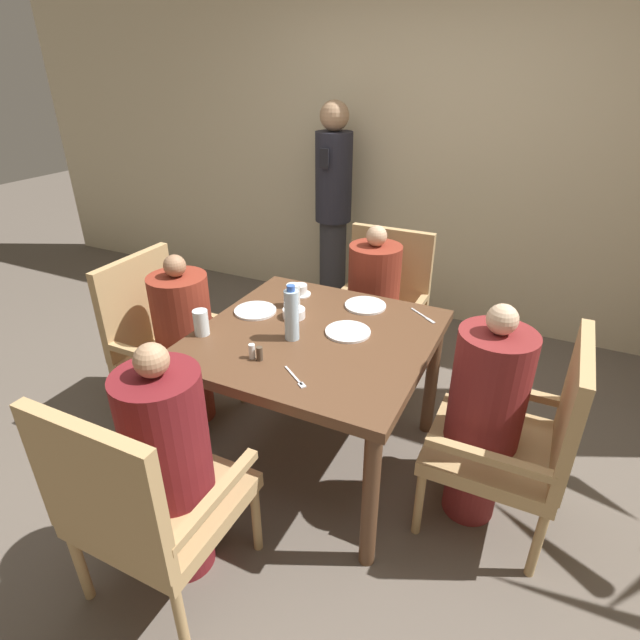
{
  "coord_description": "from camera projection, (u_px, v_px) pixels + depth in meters",
  "views": [
    {
      "loc": [
        0.93,
        -1.87,
        1.92
      ],
      "look_at": [
        0.0,
        0.05,
        0.81
      ],
      "focal_mm": 28.0,
      "sensor_mm": 36.0,
      "label": 1
    }
  ],
  "objects": [
    {
      "name": "ground_plane",
      "position": [
        316.0,
        455.0,
        2.74
      ],
      "size": [
        16.0,
        16.0,
        0.0
      ],
      "primitive_type": "plane",
      "color": "#60564C"
    },
    {
      "name": "wall_back",
      "position": [
        434.0,
        141.0,
        3.7
      ],
      "size": [
        8.0,
        0.06,
        2.8
      ],
      "color": "beige",
      "rests_on": "ground_plane"
    },
    {
      "name": "dining_table",
      "position": [
        315.0,
        351.0,
        2.43
      ],
      "size": [
        1.09,
        1.09,
        0.76
      ],
      "color": "brown",
      "rests_on": "ground_plane"
    },
    {
      "name": "chair_left_side",
      "position": [
        165.0,
        338.0,
        2.89
      ],
      "size": [
        0.56,
        0.56,
        0.97
      ],
      "color": "tan",
      "rests_on": "ground_plane"
    },
    {
      "name": "diner_in_left_chair",
      "position": [
        185.0,
        339.0,
        2.81
      ],
      "size": [
        0.32,
        0.32,
        1.03
      ],
      "color": "maroon",
      "rests_on": "ground_plane"
    },
    {
      "name": "chair_far_side",
      "position": [
        381.0,
        304.0,
        3.29
      ],
      "size": [
        0.56,
        0.56,
        0.97
      ],
      "color": "tan",
      "rests_on": "ground_plane"
    },
    {
      "name": "diner_in_far_chair",
      "position": [
        373.0,
        307.0,
        3.14
      ],
      "size": [
        0.32,
        0.32,
        1.08
      ],
      "color": "maroon",
      "rests_on": "ground_plane"
    },
    {
      "name": "chair_right_side",
      "position": [
        519.0,
        435.0,
        2.13
      ],
      "size": [
        0.56,
        0.56,
        0.97
      ],
      "color": "tan",
      "rests_on": "ground_plane"
    },
    {
      "name": "diner_in_right_chair",
      "position": [
        484.0,
        415.0,
        2.17
      ],
      "size": [
        0.32,
        0.32,
        1.09
      ],
      "color": "maroon",
      "rests_on": "ground_plane"
    },
    {
      "name": "chair_near_corner",
      "position": [
        143.0,
        501.0,
        1.82
      ],
      "size": [
        0.56,
        0.56,
        0.97
      ],
      "color": "tan",
      "rests_on": "ground_plane"
    },
    {
      "name": "diner_in_near_chair",
      "position": [
        170.0,
        463.0,
        1.92
      ],
      "size": [
        0.32,
        0.32,
        1.08
      ],
      "color": "maroon",
      "rests_on": "ground_plane"
    },
    {
      "name": "standing_host",
      "position": [
        333.0,
        206.0,
        3.96
      ],
      "size": [
        0.29,
        0.32,
        1.68
      ],
      "color": "#2D2D33",
      "rests_on": "ground_plane"
    },
    {
      "name": "plate_main_left",
      "position": [
        365.0,
        305.0,
        2.65
      ],
      "size": [
        0.22,
        0.22,
        0.01
      ],
      "color": "white",
      "rests_on": "dining_table"
    },
    {
      "name": "plate_main_right",
      "position": [
        348.0,
        332.0,
        2.4
      ],
      "size": [
        0.22,
        0.22,
        0.01
      ],
      "color": "white",
      "rests_on": "dining_table"
    },
    {
      "name": "plate_dessert_center",
      "position": [
        255.0,
        311.0,
        2.6
      ],
      "size": [
        0.22,
        0.22,
        0.01
      ],
      "color": "white",
      "rests_on": "dining_table"
    },
    {
      "name": "teacup_with_saucer",
      "position": [
        300.0,
        290.0,
        2.78
      ],
      "size": [
        0.12,
        0.12,
        0.06
      ],
      "color": "white",
      "rests_on": "dining_table"
    },
    {
      "name": "bowl_small",
      "position": [
        294.0,
        313.0,
        2.54
      ],
      "size": [
        0.12,
        0.12,
        0.05
      ],
      "color": "white",
      "rests_on": "dining_table"
    },
    {
      "name": "water_bottle",
      "position": [
        292.0,
        314.0,
        2.29
      ],
      "size": [
        0.07,
        0.07,
        0.27
      ],
      "color": "silver",
      "rests_on": "dining_table"
    },
    {
      "name": "glass_tall_near",
      "position": [
        293.0,
        295.0,
        2.63
      ],
      "size": [
        0.07,
        0.07,
        0.12
      ],
      "color": "silver",
      "rests_on": "dining_table"
    },
    {
      "name": "glass_tall_mid",
      "position": [
        201.0,
        323.0,
        2.36
      ],
      "size": [
        0.07,
        0.07,
        0.12
      ],
      "color": "silver",
      "rests_on": "dining_table"
    },
    {
      "name": "salt_shaker",
      "position": [
        252.0,
        351.0,
        2.18
      ],
      "size": [
        0.03,
        0.03,
        0.07
      ],
      "color": "white",
      "rests_on": "dining_table"
    },
    {
      "name": "pepper_shaker",
      "position": [
        260.0,
        354.0,
        2.17
      ],
      "size": [
        0.03,
        0.03,
        0.06
      ],
      "color": "#4C3D2D",
      "rests_on": "dining_table"
    },
    {
      "name": "fork_beside_plate",
      "position": [
        297.0,
        379.0,
        2.05
      ],
      "size": [
        0.15,
        0.12,
        0.0
      ],
      "color": "silver",
      "rests_on": "dining_table"
    },
    {
      "name": "knife_beside_plate",
      "position": [
        424.0,
        316.0,
        2.55
      ],
      "size": [
        0.16,
        0.12,
        0.0
      ],
      "color": "silver",
      "rests_on": "dining_table"
    }
  ]
}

